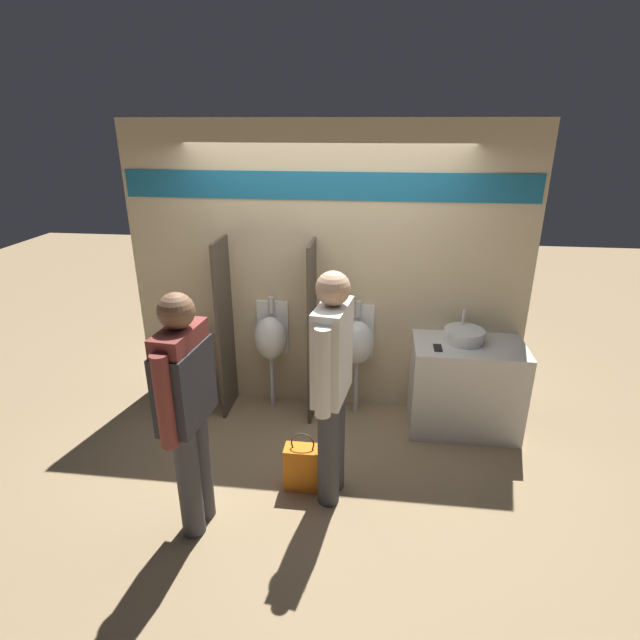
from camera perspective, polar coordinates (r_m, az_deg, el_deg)
name	(u,v)px	position (r m, az deg, el deg)	size (l,w,h in m)	color
ground_plane	(318,432)	(4.71, -0.26, -12.73)	(16.00, 16.00, 0.00)	#997F5B
display_wall	(326,272)	(4.66, 0.65, 5.52)	(3.71, 0.07, 2.70)	beige
sink_counter	(465,387)	(4.76, 16.24, -7.32)	(0.97, 0.60, 0.84)	silver
sink_basin	(464,335)	(4.60, 16.13, -1.70)	(0.35, 0.35, 0.25)	silver
cell_phone	(438,348)	(4.43, 13.30, -3.12)	(0.07, 0.14, 0.01)	black
divider_near_counter	(225,328)	(4.79, -10.80, -0.95)	(0.03, 0.44, 1.70)	#4C4238
divider_mid	(312,333)	(4.61, -0.92, -1.45)	(0.03, 0.44, 1.70)	#4C4238
urinal_near_counter	(271,338)	(4.81, -5.67, -2.05)	(0.32, 0.28, 1.12)	silver
urinal_far	(357,342)	(4.71, 4.25, -2.55)	(0.32, 0.28, 1.12)	silver
toilet	(185,383)	(5.09, -15.15, -6.95)	(0.40, 0.56, 0.85)	silver
person_in_vest	(186,400)	(3.35, -15.05, -8.83)	(0.26, 0.60, 1.73)	#3D3D42
person_with_lanyard	(332,381)	(3.52, 1.39, -6.93)	(0.26, 0.61, 1.77)	#3D3D42
shopping_bag	(303,467)	(4.01, -1.96, -16.43)	(0.28, 0.16, 0.49)	orange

